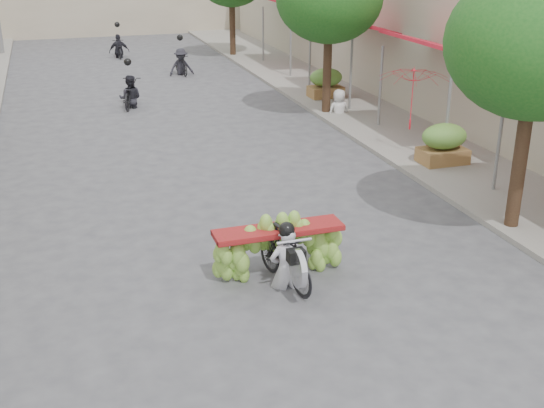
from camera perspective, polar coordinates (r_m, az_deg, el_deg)
The scene contains 12 objects.
ground at distance 9.36m, azimuth 6.48°, elevation -15.95°, with size 120.00×120.00×0.00m, color #515156.
sidewalk_right at distance 24.62m, azimuth 7.12°, elevation 8.39°, with size 4.00×60.00×0.12m, color gray.
shophouse_row_right at distance 25.82m, azimuth 18.87°, elevation 14.68°, with size 9.77×40.00×6.00m.
street_tree_near at distance 13.86m, azimuth 21.26°, elevation 12.40°, with size 3.40×3.40×5.25m.
produce_crate_mid at distance 18.14m, azimuth 14.19°, elevation 5.16°, with size 1.20×0.88×1.16m.
produce_crate_far at distance 25.06m, azimuth 4.53°, elevation 10.25°, with size 1.20×0.88×1.16m.
banana_motorbike at distance 11.76m, azimuth 0.89°, elevation -3.51°, with size 2.29×1.90×2.00m.
market_umbrella at distance 18.43m, azimuth 11.86°, elevation 11.18°, with size 2.39×2.39×1.70m.
pedestrian at distance 22.82m, azimuth 5.67°, elevation 9.52°, with size 0.78×0.48×1.54m.
bg_motorbike_a at distance 24.42m, azimuth -11.84°, elevation 9.61°, with size 1.12×1.79×1.95m.
bg_motorbike_b at distance 29.80m, azimuth -7.65°, elevation 12.29°, with size 1.12×1.58×1.95m.
bg_motorbike_c at distance 34.63m, azimuth -12.73°, elevation 13.22°, with size 0.99×1.43×1.95m.
Camera 1 is at (-3.24, -6.67, 5.71)m, focal length 45.00 mm.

